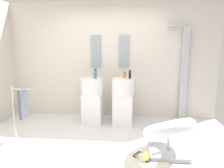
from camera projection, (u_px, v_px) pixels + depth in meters
ground_plane at (99, 150)px, 3.05m from camera, size 4.80×3.60×0.04m
rear_partition at (110, 61)px, 4.44m from camera, size 4.80×0.10×2.60m
pedestal_sink_left at (92, 99)px, 4.07m from camera, size 0.46×0.46×1.07m
pedestal_sink_right at (123, 100)px, 4.01m from camera, size 0.46×0.46×1.07m
vanity_mirror_left at (96, 51)px, 4.36m from camera, size 0.22×0.03×0.70m
vanity_mirror_right at (124, 51)px, 4.30m from camera, size 0.22×0.03×0.70m
shower_column at (183, 72)px, 4.21m from camera, size 0.49×0.24×2.05m
lounge_chair at (169, 132)px, 2.85m from camera, size 1.10×1.10×0.65m
towel_rack at (22, 105)px, 3.24m from camera, size 0.37×0.22×0.95m
area_rug at (130, 155)px, 2.85m from camera, size 1.06×0.74×0.01m
magazine_ochre at (145, 157)px, 2.77m from camera, size 0.29×0.28×0.03m
magazine_charcoal at (143, 157)px, 2.78m from camera, size 0.31×0.28×0.02m
coffee_mug at (142, 157)px, 2.70m from camera, size 0.08×0.08×0.09m
soap_bottle_blue at (95, 74)px, 3.87m from camera, size 0.06×0.06×0.20m
soap_bottle_black at (130, 75)px, 3.90m from camera, size 0.05×0.05×0.18m
soap_bottle_grey at (96, 73)px, 4.06m from camera, size 0.05×0.05×0.18m
soap_bottle_amber at (125, 75)px, 4.04m from camera, size 0.05×0.05×0.13m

